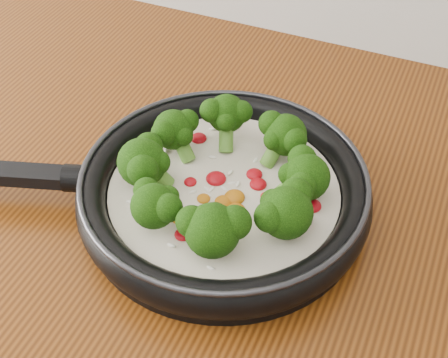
% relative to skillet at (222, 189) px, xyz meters
% --- Properties ---
extents(skillet, '(0.55, 0.42, 0.10)m').
position_rel_skillet_xyz_m(skillet, '(0.00, 0.00, 0.00)').
color(skillet, black).
rests_on(skillet, counter).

